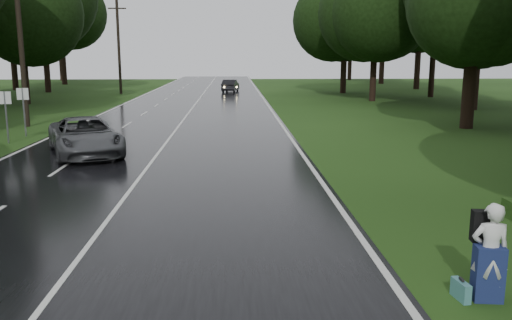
{
  "coord_description": "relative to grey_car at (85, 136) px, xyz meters",
  "views": [
    {
      "loc": [
        3.04,
        -10.65,
        3.95
      ],
      "look_at": [
        3.67,
        3.86,
        1.1
      ],
      "focal_mm": 37.62,
      "sensor_mm": 36.0,
      "label": 1
    }
  ],
  "objects": [
    {
      "name": "ground",
      "position": [
        2.83,
        -10.67,
        -0.78
      ],
      "size": [
        160.0,
        160.0,
        0.0
      ],
      "primitive_type": "plane",
      "color": "#224314",
      "rests_on": "ground"
    },
    {
      "name": "road",
      "position": [
        2.83,
        9.33,
        -0.76
      ],
      "size": [
        12.0,
        140.0,
        0.04
      ],
      "primitive_type": "cube",
      "color": "black",
      "rests_on": "ground"
    },
    {
      "name": "lane_center",
      "position": [
        2.83,
        9.33,
        -0.73
      ],
      "size": [
        0.12,
        140.0,
        0.01
      ],
      "primitive_type": "cube",
      "color": "silver",
      "rests_on": "road"
    },
    {
      "name": "grey_car",
      "position": [
        0.0,
        0.0,
        0.0
      ],
      "size": [
        4.29,
        5.86,
        1.48
      ],
      "primitive_type": "imported",
      "rotation": [
        0.0,
        0.0,
        0.39
      ],
      "color": "#4A4C4F",
      "rests_on": "road"
    },
    {
      "name": "far_car",
      "position": [
        5.63,
        37.12,
        -0.09
      ],
      "size": [
        1.96,
        4.12,
        1.3
      ],
      "primitive_type": "imported",
      "rotation": [
        0.0,
        0.0,
        2.99
      ],
      "color": "black",
      "rests_on": "road"
    },
    {
      "name": "hitchhiker",
      "position": [
        10.0,
        -13.29,
        -0.01
      ],
      "size": [
        0.64,
        0.59,
        1.65
      ],
      "color": "silver",
      "rests_on": "ground"
    },
    {
      "name": "suitcase",
      "position": [
        9.59,
        -13.27,
        -0.62
      ],
      "size": [
        0.18,
        0.46,
        0.32
      ],
      "primitive_type": "cube",
      "rotation": [
        0.0,
        0.0,
        0.13
      ],
      "color": "teal",
      "rests_on": "ground"
    },
    {
      "name": "utility_pole_mid",
      "position": [
        -5.67,
        9.1,
        -0.78
      ],
      "size": [
        1.8,
        0.28,
        9.16
      ],
      "primitive_type": null,
      "color": "black",
      "rests_on": "ground"
    },
    {
      "name": "utility_pole_far",
      "position": [
        -5.67,
        34.81,
        -0.78
      ],
      "size": [
        1.8,
        0.28,
        9.49
      ],
      "primitive_type": null,
      "color": "black",
      "rests_on": "ground"
    },
    {
      "name": "road_sign_a",
      "position": [
        -4.37,
        3.27,
        -0.78
      ],
      "size": [
        0.56,
        0.1,
        2.34
      ],
      "primitive_type": null,
      "color": "white",
      "rests_on": "ground"
    },
    {
      "name": "road_sign_b",
      "position": [
        -4.37,
        5.37,
        -0.78
      ],
      "size": [
        0.57,
        0.1,
        2.37
      ],
      "primitive_type": null,
      "color": "white",
      "rests_on": "ground"
    },
    {
      "name": "tree_left_e",
      "position": [
        -11.02,
        23.44,
        -0.78
      ],
      "size": [
        7.75,
        7.75,
        12.1
      ],
      "primitive_type": null,
      "color": "black",
      "rests_on": "ground"
    },
    {
      "name": "tree_left_f",
      "position": [
        -13.99,
        37.65,
        -0.78
      ],
      "size": [
        11.06,
        11.06,
        17.28
      ],
      "primitive_type": null,
      "color": "black",
      "rests_on": "ground"
    },
    {
      "name": "tree_right_d",
      "position": [
        18.66,
        7.34,
        -0.78
      ],
      "size": [
        7.77,
        7.77,
        12.14
      ],
      "primitive_type": null,
      "color": "black",
      "rests_on": "ground"
    },
    {
      "name": "tree_right_e",
      "position": [
        18.02,
        25.04,
        -0.78
      ],
      "size": [
        8.3,
        8.3,
        12.97
      ],
      "primitive_type": null,
      "color": "black",
      "rests_on": "ground"
    },
    {
      "name": "tree_right_f",
      "position": [
        17.47,
        34.97,
        -0.78
      ],
      "size": [
        8.18,
        8.18,
        12.78
      ],
      "primitive_type": null,
      "color": "black",
      "rests_on": "ground"
    }
  ]
}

